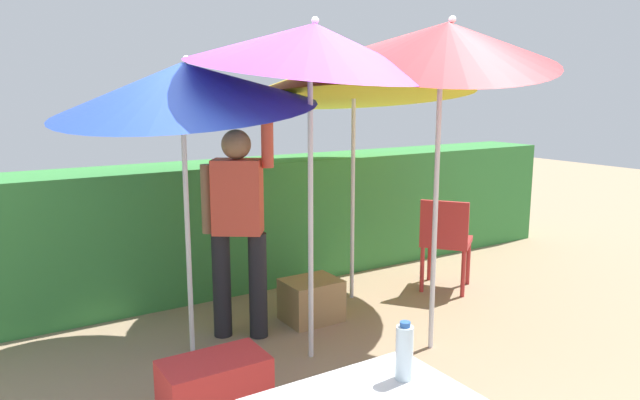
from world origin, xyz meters
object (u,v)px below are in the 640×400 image
Objects in this scene: person_vendor at (238,218)px; umbrella_yellow at (352,77)px; umbrella_navy at (313,47)px; cooler_box at (215,395)px; umbrella_rainbow at (446,43)px; umbrella_orange at (184,86)px; bottle_water at (404,352)px; chair_plastic at (446,238)px; crate_cardboard at (311,300)px.

umbrella_yellow is at bearing 11.73° from person_vendor.
umbrella_navy reaches higher than cooler_box.
umbrella_rainbow is at bearing -23.46° from umbrella_navy.
umbrella_orange is 2.45m from bottle_water.
umbrella_navy is (-0.84, 0.36, -0.03)m from umbrella_rainbow.
person_vendor reaches higher than bottle_water.
umbrella_yellow is 1.75m from chair_plastic.
crate_cardboard is at bearing 59.97° from umbrella_navy.
cooler_box is (-1.79, -0.15, -1.98)m from umbrella_rainbow.
umbrella_rainbow is at bearing 4.85° from cooler_box.
umbrella_yellow reaches higher than bottle_water.
bottle_water is at bearing -73.89° from cooler_box.
umbrella_navy reaches higher than person_vendor.
bottle_water is (0.08, -2.21, -1.05)m from umbrella_orange.
person_vendor reaches higher than cooler_box.
umbrella_rainbow is 1.95m from person_vendor.
umbrella_orange is 0.92× the size of umbrella_navy.
umbrella_orange is 9.33× the size of bottle_water.
person_vendor is at bearing 116.43° from umbrella_navy.
bottle_water is (-0.61, -1.70, -1.30)m from umbrella_navy.
umbrella_navy is 2.74× the size of chair_plastic.
umbrella_navy is at bearing -137.09° from umbrella_yellow.
umbrella_orange is at bearing 76.02° from cooler_box.
umbrella_navy is at bearing 28.38° from cooler_box.
umbrella_navy is 1.39m from person_vendor.
umbrella_navy is at bearing 156.54° from umbrella_rainbow.
bottle_water is (-0.32, -2.29, -0.08)m from person_vendor.
umbrella_rainbow is 4.49× the size of cooler_box.
umbrella_rainbow is 0.91m from umbrella_navy.
person_vendor is at bearing -168.27° from umbrella_yellow.
person_vendor is (-0.30, 0.59, -1.22)m from umbrella_navy.
bottle_water is at bearing -137.14° from chair_plastic.
crate_cardboard is at bearing 40.26° from cooler_box.
umbrella_rainbow is at bearing 42.57° from bottle_water.
person_vendor is 2.31m from bottle_water.
person_vendor is 2.11× the size of chair_plastic.
umbrella_rainbow is 1.06× the size of umbrella_navy.
umbrella_yellow is at bearing 42.91° from umbrella_navy.
cooler_box is at bearing -120.68° from person_vendor.
chair_plastic is (0.95, 0.90, -1.68)m from umbrella_rainbow.
umbrella_rainbow is 1.38× the size of person_vendor.
crate_cardboard is (-1.46, 0.04, -0.34)m from chair_plastic.
person_vendor is 0.99m from crate_cardboard.
umbrella_orange reaches higher than chair_plastic.
cooler_box is 2.40× the size of bottle_water.
umbrella_navy reaches higher than chair_plastic.
umbrella_orange is 3.89× the size of cooler_box.
bottle_water is at bearing -109.88° from umbrella_navy.
bottle_water reaches higher than cooler_box.
umbrella_yellow is (1.61, 0.33, 0.09)m from umbrella_orange.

